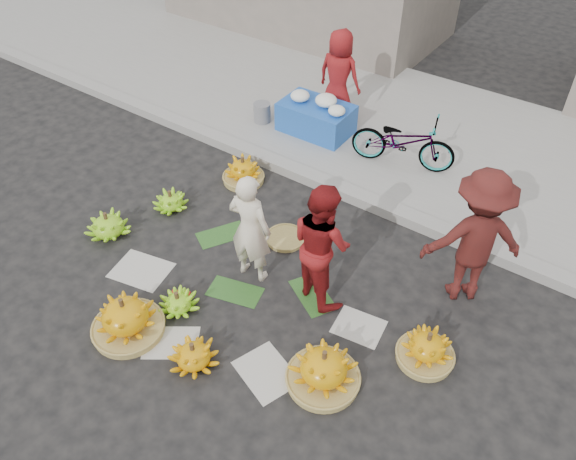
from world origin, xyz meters
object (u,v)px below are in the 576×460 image
Objects in this scene: vendor_cream at (250,229)px; bicycle at (403,141)px; banana_bunch_0 at (108,225)px; banana_bunch_4 at (324,369)px; flower_table at (316,116)px.

vendor_cream is 3.10m from bicycle.
bicycle is (2.53, 3.59, 0.37)m from banana_bunch_0.
vendor_cream reaches higher than banana_bunch_4.
banana_bunch_4 is (3.60, -0.29, 0.06)m from banana_bunch_0.
flower_table is at bearing 123.92° from banana_bunch_4.
banana_bunch_4 is at bearing -4.55° from banana_bunch_0.
bicycle reaches higher than banana_bunch_4.
bicycle is (-1.07, 3.88, 0.31)m from banana_bunch_4.
banana_bunch_0 is 2.18m from vendor_cream.
banana_bunch_4 is 4.03m from bicycle.
banana_bunch_0 is 0.46× the size of bicycle.
banana_bunch_0 is at bearing -105.32° from flower_table.
flower_table is 1.58m from bicycle.
vendor_cream is at bearing 155.77° from bicycle.
flower_table reaches higher than banana_bunch_0.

